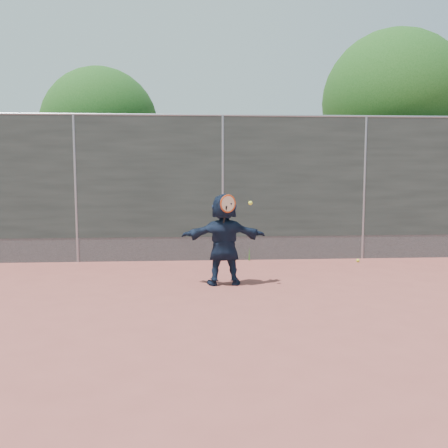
{
  "coord_description": "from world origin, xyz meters",
  "views": [
    {
      "loc": [
        -0.69,
        -6.83,
        1.91
      ],
      "look_at": [
        -0.13,
        1.29,
        1.01
      ],
      "focal_mm": 40.0,
      "sensor_mm": 36.0,
      "label": 1
    }
  ],
  "objects": [
    {
      "name": "tree_left",
      "position": [
        -2.85,
        6.55,
        2.94
      ],
      "size": [
        3.15,
        3.0,
        4.53
      ],
      "color": "#382314",
      "rests_on": "ground"
    },
    {
      "name": "weed_clump",
      "position": [
        0.29,
        3.38,
        0.13
      ],
      "size": [
        0.68,
        0.07,
        0.3
      ],
      "color": "#387226",
      "rests_on": "ground"
    },
    {
      "name": "ball_ground",
      "position": [
        2.76,
        3.07,
        0.03
      ],
      "size": [
        0.07,
        0.07,
        0.07
      ],
      "primitive_type": "sphere",
      "color": "yellow",
      "rests_on": "ground"
    },
    {
      "name": "swing_action",
      "position": [
        -0.04,
        1.09,
        1.34
      ],
      "size": [
        0.53,
        0.16,
        0.51
      ],
      "color": "#C13E12",
      "rests_on": "ground"
    },
    {
      "name": "tree_right",
      "position": [
        4.68,
        5.75,
        3.49
      ],
      "size": [
        3.78,
        3.6,
        5.39
      ],
      "color": "#382314",
      "rests_on": "ground"
    },
    {
      "name": "fence",
      "position": [
        -0.0,
        3.5,
        1.58
      ],
      "size": [
        20.0,
        0.06,
        3.03
      ],
      "color": "#38423D",
      "rests_on": "ground"
    },
    {
      "name": "player",
      "position": [
        -0.13,
        1.29,
        0.76
      ],
      "size": [
        1.41,
        0.46,
        1.51
      ],
      "primitive_type": "imported",
      "rotation": [
        0.0,
        0.0,
        3.15
      ],
      "color": "#121D32",
      "rests_on": "ground"
    },
    {
      "name": "ground",
      "position": [
        0.0,
        0.0,
        0.0
      ],
      "size": [
        80.0,
        80.0,
        0.0
      ],
      "primitive_type": "plane",
      "color": "#9E4C42",
      "rests_on": "ground"
    }
  ]
}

